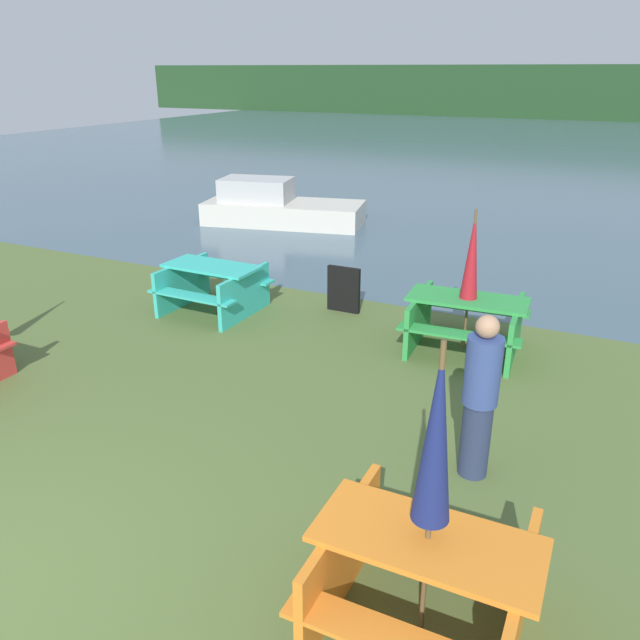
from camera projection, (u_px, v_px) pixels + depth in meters
name	position (u px, v px, depth m)	size (l,w,h in m)	color
water	(540.00, 147.00, 31.76)	(60.00, 50.00, 0.00)	#425B6B
far_treeline	(579.00, 92.00, 47.74)	(80.00, 1.60, 4.00)	#1E3D1E
picnic_table_orange	(425.00, 575.00, 4.28)	(1.53, 1.39, 0.79)	orange
picnic_table_teal	(212.00, 284.00, 10.06)	(1.55, 1.42, 0.78)	#33B7A8
picnic_table_green	(466.00, 319.00, 8.66)	(1.69, 1.47, 0.77)	green
umbrella_navy	(436.00, 437.00, 3.86)	(0.26, 0.26, 2.22)	brown
umbrella_crimson	(472.00, 256.00, 8.32)	(0.24, 0.24, 2.00)	brown
boat	(277.00, 207.00, 15.87)	(4.21, 2.36, 1.13)	beige
person	(480.00, 398.00, 5.82)	(0.33, 0.33, 1.66)	#283351
signboard	(344.00, 289.00, 10.09)	(0.55, 0.08, 0.75)	black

